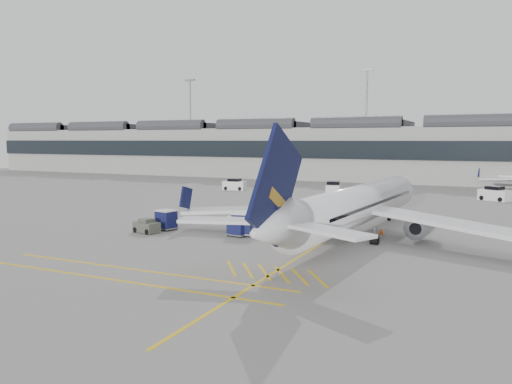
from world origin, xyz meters
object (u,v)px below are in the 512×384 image
at_px(airliner_main, 355,206).
at_px(pushback_tug, 147,226).
at_px(belt_loader, 277,229).
at_px(ramp_agent_a, 287,223).
at_px(ramp_agent_b, 231,224).
at_px(baggage_cart_a, 302,218).

bearing_deg(airliner_main, pushback_tug, -157.94).
distance_m(belt_loader, ramp_agent_a, 1.98).
height_order(belt_loader, pushback_tug, belt_loader).
bearing_deg(ramp_agent_b, ramp_agent_a, -141.61).
bearing_deg(ramp_agent_b, baggage_cart_a, -130.75).
bearing_deg(ramp_agent_b, pushback_tug, 26.09).
distance_m(baggage_cart_a, ramp_agent_a, 2.25).
height_order(ramp_agent_a, ramp_agent_b, ramp_agent_b).
distance_m(airliner_main, ramp_agent_a, 6.83).
relative_size(baggage_cart_a, ramp_agent_a, 1.24).
bearing_deg(pushback_tug, baggage_cart_a, 46.83).
distance_m(airliner_main, pushback_tug, 18.89).
bearing_deg(airliner_main, baggage_cart_a, 160.99).
height_order(airliner_main, belt_loader, airliner_main).
relative_size(airliner_main, ramp_agent_b, 20.44).
height_order(airliner_main, baggage_cart_a, airliner_main).
height_order(airliner_main, ramp_agent_b, airliner_main).
height_order(belt_loader, ramp_agent_a, belt_loader).
xyz_separation_m(belt_loader, ramp_agent_b, (-4.04, -0.97, 0.32)).
distance_m(ramp_agent_a, ramp_agent_b, 5.14).
relative_size(belt_loader, ramp_agent_b, 2.71).
height_order(baggage_cart_a, ramp_agent_a, baggage_cart_a).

